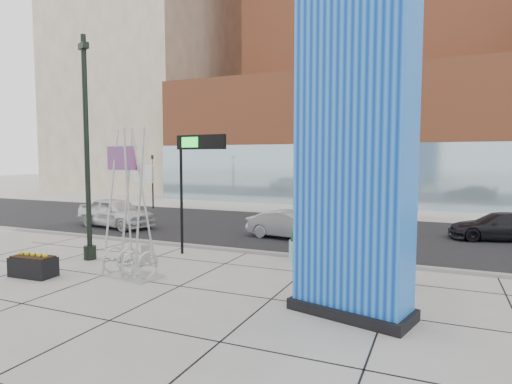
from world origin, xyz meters
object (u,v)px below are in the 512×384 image
at_px(lamp_post, 87,170).
at_px(concrete_bollard, 146,254).
at_px(car_white_west, 116,213).
at_px(public_art_sculpture, 130,238).
at_px(car_silver_mid, 289,225).
at_px(blue_pylon, 354,120).
at_px(overhead_street_sign, 198,152).

height_order(lamp_post, concrete_bollard, lamp_post).
relative_size(concrete_bollard, car_white_west, 0.14).
bearing_deg(public_art_sculpture, concrete_bollard, 121.06).
distance_m(concrete_bollard, car_silver_mid, 7.43).
bearing_deg(blue_pylon, car_silver_mid, 133.00).
xyz_separation_m(car_white_west, car_silver_mid, (9.96, 0.68, -0.16)).
bearing_deg(blue_pylon, concrete_bollard, 179.58).
bearing_deg(concrete_bollard, overhead_street_sign, 58.50).
relative_size(blue_pylon, overhead_street_sign, 2.08).
distance_m(lamp_post, concrete_bollard, 3.92).
xyz_separation_m(lamp_post, car_silver_mid, (5.62, 7.03, -2.79)).
bearing_deg(lamp_post, concrete_bollard, 8.71).
relative_size(public_art_sculpture, car_white_west, 1.00).
height_order(concrete_bollard, car_white_west, car_white_west).
relative_size(blue_pylon, lamp_post, 1.18).
height_order(blue_pylon, car_silver_mid, blue_pylon).
relative_size(lamp_post, car_white_west, 1.74).
bearing_deg(public_art_sculpture, car_silver_mid, 82.14).
xyz_separation_m(blue_pylon, public_art_sculpture, (-7.35, 0.61, -3.52)).
relative_size(concrete_bollard, overhead_street_sign, 0.14).
relative_size(lamp_post, car_silver_mid, 2.09).
xyz_separation_m(overhead_street_sign, car_white_west, (-7.86, 4.10, -3.28)).
bearing_deg(car_silver_mid, overhead_street_sign, 162.66).
bearing_deg(lamp_post, public_art_sculpture, -22.52).
height_order(blue_pylon, lamp_post, blue_pylon).
distance_m(blue_pylon, car_white_west, 17.27).
bearing_deg(concrete_bollard, car_white_west, 138.23).
xyz_separation_m(concrete_bollard, overhead_street_sign, (1.16, 1.89, 3.76)).
distance_m(blue_pylon, lamp_post, 10.58).
height_order(lamp_post, car_silver_mid, lamp_post).
height_order(blue_pylon, public_art_sculpture, blue_pylon).
relative_size(blue_pylon, public_art_sculpture, 2.04).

